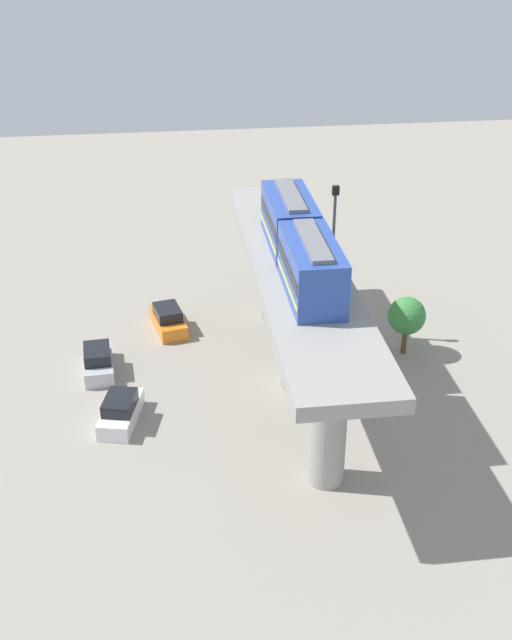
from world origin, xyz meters
name	(u,v)px	position (x,y,z in m)	size (l,w,h in m)	color
ground_plane	(295,385)	(0.00, 0.00, 0.00)	(120.00, 120.00, 0.00)	gray
viaduct	(298,298)	(0.00, 0.00, 6.05)	(5.20, 28.00, 8.08)	#999691
train	(300,243)	(0.00, 0.18, 9.62)	(2.64, 13.55, 3.24)	#2D4CA5
parked_car_white	(121,411)	(10.66, 2.57, 0.74)	(2.70, 4.50, 1.76)	white
parked_car_orange	(168,320)	(7.61, -8.18, 0.74)	(2.64, 4.48, 1.76)	orange
parked_car_silver	(98,361)	(12.19, -3.15, 0.74)	(2.10, 4.32, 1.76)	#B2B5BA
tree_near_viaduct	(407,316)	(-7.78, -2.95, 2.74)	(2.48, 2.48, 4.01)	brown
signal_post	(332,256)	(-3.40, -6.13, 5.87)	(0.44, 0.28, 10.68)	#4C4C51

